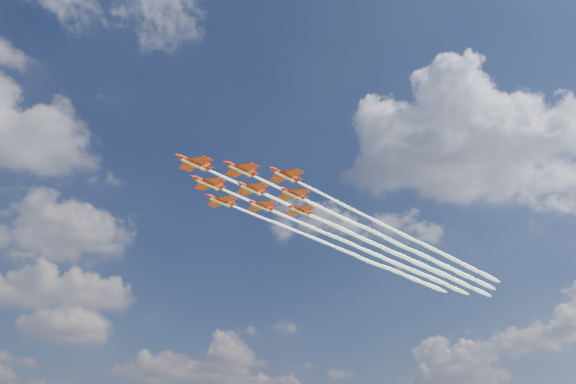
% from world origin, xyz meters
% --- Properties ---
extents(jet_lead, '(130.92, 44.92, 2.96)m').
position_xyz_m(jet_lead, '(45.46, 8.69, 73.25)').
color(jet_lead, red).
extents(jet_row2_port, '(130.92, 44.92, 2.96)m').
position_xyz_m(jet_row2_port, '(57.69, 5.56, 73.25)').
color(jet_row2_port, red).
extents(jet_row2_starb, '(130.92, 44.92, 2.96)m').
position_xyz_m(jet_row2_starb, '(53.73, 18.22, 73.25)').
color(jet_row2_starb, red).
extents(jet_row3_port, '(130.92, 44.92, 2.96)m').
position_xyz_m(jet_row3_port, '(69.91, 2.43, 73.25)').
color(jet_row3_port, red).
extents(jet_row3_centre, '(130.92, 44.92, 2.96)m').
position_xyz_m(jet_row3_centre, '(65.96, 15.10, 73.25)').
color(jet_row3_centre, red).
extents(jet_row3_starb, '(130.92, 44.92, 2.96)m').
position_xyz_m(jet_row3_starb, '(62.00, 27.76, 73.25)').
color(jet_row3_starb, red).
extents(jet_row4_port, '(130.92, 44.92, 2.96)m').
position_xyz_m(jet_row4_port, '(78.18, 11.97, 73.25)').
color(jet_row4_port, red).
extents(jet_row4_starb, '(130.92, 44.92, 2.96)m').
position_xyz_m(jet_row4_starb, '(74.23, 24.63, 73.25)').
color(jet_row4_starb, red).
extents(jet_tail, '(130.92, 44.92, 2.96)m').
position_xyz_m(jet_tail, '(86.45, 21.50, 73.25)').
color(jet_tail, red).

